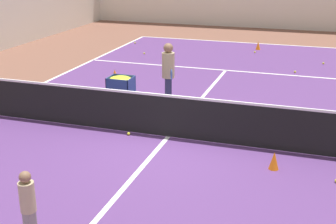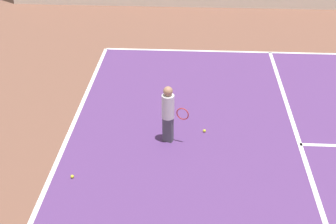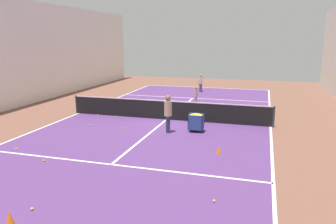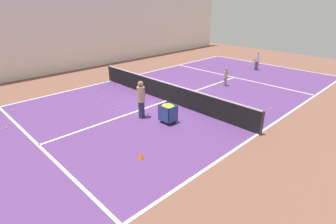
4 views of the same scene
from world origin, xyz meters
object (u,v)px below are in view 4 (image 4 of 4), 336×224
(coach_at_net, at_px, (141,97))
(training_cone_0, at_px, (149,84))
(training_cone_1, at_px, (141,155))
(tennis_net, at_px, (166,91))
(ball_cart, at_px, (168,110))
(player_near_baseline, at_px, (257,59))
(child_midcourt, at_px, (226,76))

(coach_at_net, height_order, training_cone_0, coach_at_net)
(training_cone_0, distance_m, training_cone_1, 7.56)
(tennis_net, xyz_separation_m, training_cone_0, (2.38, -0.88, -0.33))
(training_cone_0, bearing_deg, tennis_net, 159.78)
(training_cone_0, xyz_separation_m, training_cone_1, (-5.57, 5.11, -0.04))
(tennis_net, bearing_deg, training_cone_1, 127.00)
(coach_at_net, height_order, ball_cart, coach_at_net)
(training_cone_0, bearing_deg, player_near_baseline, -105.89)
(ball_cart, height_order, training_cone_0, ball_cart)
(training_cone_0, bearing_deg, training_cone_1, 137.45)
(coach_at_net, bearing_deg, ball_cart, -91.13)
(ball_cart, bearing_deg, child_midcourt, -78.33)
(child_midcourt, bearing_deg, training_cone_1, 17.99)
(ball_cart, relative_size, training_cone_0, 2.30)
(player_near_baseline, distance_m, coach_at_net, 11.36)
(player_near_baseline, height_order, training_cone_1, player_near_baseline)
(coach_at_net, xyz_separation_m, ball_cart, (-1.15, -0.47, -0.38))
(coach_at_net, xyz_separation_m, child_midcourt, (0.09, -6.45, -0.31))
(coach_at_net, bearing_deg, child_midcourt, -22.40)
(player_near_baseline, height_order, ball_cart, player_near_baseline)
(tennis_net, bearing_deg, ball_cart, 137.40)
(tennis_net, distance_m, child_midcourt, 4.33)
(coach_at_net, bearing_deg, player_near_baseline, -19.54)
(ball_cart, height_order, training_cone_1, ball_cart)
(player_near_baseline, xyz_separation_m, coach_at_net, (-0.72, 11.34, 0.17))
(player_near_baseline, distance_m, training_cone_1, 13.80)
(tennis_net, relative_size, coach_at_net, 6.27)
(child_midcourt, relative_size, ball_cart, 1.37)
(tennis_net, bearing_deg, player_near_baseline, -89.90)
(training_cone_1, bearing_deg, tennis_net, -53.00)
(child_midcourt, bearing_deg, ball_cart, 12.85)
(tennis_net, relative_size, player_near_baseline, 7.66)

